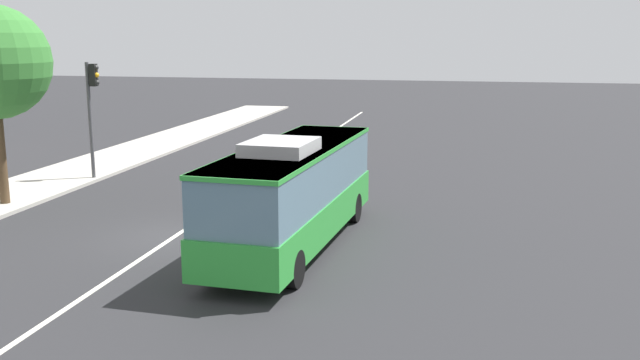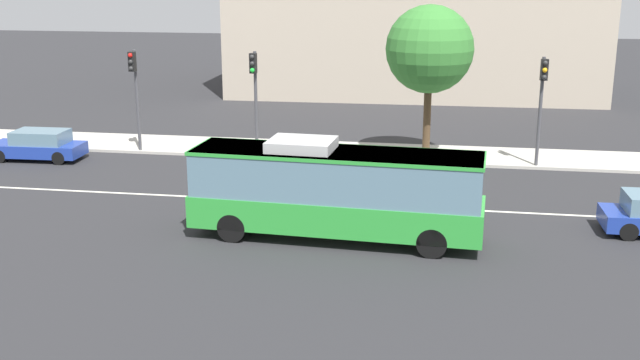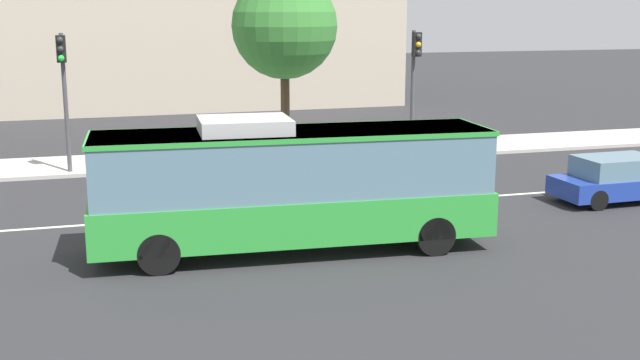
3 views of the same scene
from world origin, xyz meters
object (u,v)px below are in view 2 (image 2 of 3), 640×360
(transit_bus, at_px, (335,188))
(traffic_light_near_corner, at_px, (255,85))
(sedan_blue_ahead, at_px, (38,145))
(traffic_light_mid_block, at_px, (135,83))
(street_tree_kerbside_left, at_px, (430,50))
(traffic_light_far_corner, at_px, (542,93))

(transit_bus, relative_size, traffic_light_near_corner, 1.95)
(sedan_blue_ahead, bearing_deg, traffic_light_mid_block, -155.52)
(traffic_light_near_corner, distance_m, traffic_light_mid_block, 6.04)
(transit_bus, xyz_separation_m, sedan_blue_ahead, (-15.97, 8.90, -1.09))
(street_tree_kerbside_left, bearing_deg, transit_bus, -102.83)
(traffic_light_near_corner, relative_size, traffic_light_mid_block, 1.00)
(traffic_light_far_corner, bearing_deg, sedan_blue_ahead, -87.69)
(traffic_light_near_corner, distance_m, traffic_light_far_corner, 13.54)
(street_tree_kerbside_left, bearing_deg, sedan_blue_ahead, -170.75)
(traffic_light_far_corner, bearing_deg, street_tree_kerbside_left, -102.53)
(traffic_light_mid_block, height_order, street_tree_kerbside_left, street_tree_kerbside_left)
(sedan_blue_ahead, bearing_deg, traffic_light_far_corner, -176.50)
(street_tree_kerbside_left, bearing_deg, traffic_light_near_corner, -175.58)
(traffic_light_far_corner, bearing_deg, traffic_light_mid_block, -92.71)
(sedan_blue_ahead, relative_size, street_tree_kerbside_left, 0.61)
(sedan_blue_ahead, height_order, street_tree_kerbside_left, street_tree_kerbside_left)
(transit_bus, xyz_separation_m, traffic_light_near_corner, (-5.65, 11.29, 1.75))
(traffic_light_far_corner, bearing_deg, transit_bus, -38.39)
(traffic_light_near_corner, height_order, traffic_light_mid_block, same)
(traffic_light_mid_block, relative_size, traffic_light_far_corner, 1.00)
(traffic_light_near_corner, xyz_separation_m, traffic_light_mid_block, (-6.03, -0.29, 0.00))
(street_tree_kerbside_left, bearing_deg, traffic_light_far_corner, -9.66)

